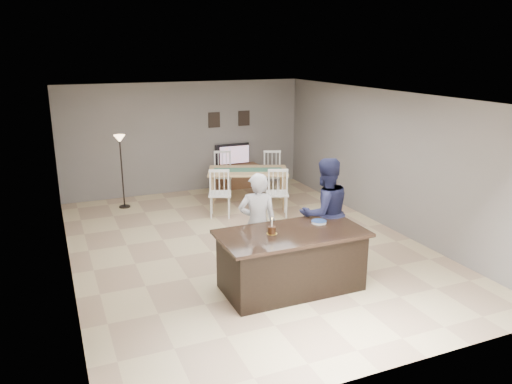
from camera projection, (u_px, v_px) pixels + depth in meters
name	position (u px, v px, depth m)	size (l,w,h in m)	color
floor	(246.00, 246.00, 9.09)	(8.00, 8.00, 0.00)	tan
room_shell	(246.00, 156.00, 8.62)	(8.00, 8.00, 8.00)	slate
kitchen_island	(291.00, 260.00, 7.37)	(2.15, 1.10, 0.90)	black
tv_console	(235.00, 177.00, 12.79)	(1.20, 0.40, 0.60)	brown
television	(233.00, 154.00, 12.69)	(0.91, 0.12, 0.53)	black
tv_screen_glow	(235.00, 155.00, 12.62)	(0.78, 0.78, 0.00)	#DD5818
picture_frames	(229.00, 119.00, 12.55)	(1.10, 0.02, 0.38)	black
doorway	(75.00, 253.00, 5.58)	(0.00, 2.10, 2.65)	black
woman	(258.00, 224.00, 7.80)	(0.60, 0.39, 1.65)	#B0B0B5
man	(325.00, 213.00, 8.06)	(0.88, 0.69, 1.81)	#1C1E3E
birthday_cake	(272.00, 230.00, 7.16)	(0.16, 0.16, 0.24)	gold
plate_stack	(319.00, 222.00, 7.60)	(0.23, 0.23, 0.04)	white
dining_table	(248.00, 176.00, 11.27)	(2.28, 2.46, 1.08)	tan
floor_lamp	(120.00, 152.00, 10.95)	(0.25, 0.25, 1.65)	black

